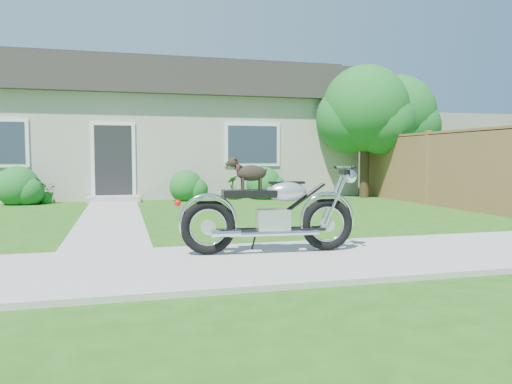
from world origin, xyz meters
TOP-DOWN VIEW (x-y plane):
  - ground at (0.00, 0.00)m, footprint 80.00×80.00m
  - sidewalk at (0.00, 0.00)m, footprint 24.00×2.20m
  - walkway at (-1.50, 5.00)m, footprint 1.20×8.00m
  - house at (-0.00, 11.99)m, footprint 12.60×7.03m
  - fence at (6.30, 5.75)m, footprint 0.12×6.62m
  - tree_near at (5.93, 8.16)m, footprint 2.65×2.59m
  - tree_far at (8.18, 10.11)m, footprint 2.70×2.66m
  - shrub_row at (-1.75, 8.50)m, footprint 9.34×1.07m
  - potted_plant_left at (-3.21, 8.55)m, footprint 0.62×0.69m
  - potted_plant_right at (1.81, 8.55)m, footprint 0.54×0.54m
  - motorcycle_with_dog at (0.50, 0.38)m, footprint 2.22×0.60m

SIDE VIEW (x-z plane):
  - ground at x=0.00m, z-range 0.00..0.00m
  - walkway at x=-1.50m, z-range 0.00..0.03m
  - sidewalk at x=0.00m, z-range 0.00..0.04m
  - potted_plant_right at x=1.81m, z-range 0.00..0.68m
  - potted_plant_left at x=-3.21m, z-range 0.00..0.69m
  - shrub_row at x=-1.75m, z-range -0.11..0.97m
  - motorcycle_with_dog at x=0.50m, z-range -0.03..1.14m
  - fence at x=6.30m, z-range -0.01..1.89m
  - house at x=0.00m, z-range -0.09..4.41m
  - tree_near at x=5.93m, z-range 0.56..4.53m
  - tree_far at x=8.18m, z-range 0.57..4.65m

